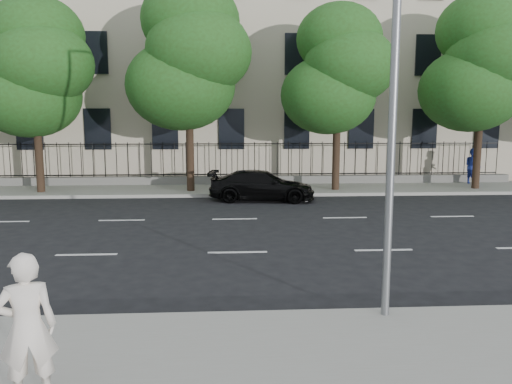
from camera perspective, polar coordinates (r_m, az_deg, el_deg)
ground at (r=11.14m, az=-1.85°, el=-10.31°), size 120.00×120.00×0.00m
near_sidewalk at (r=7.43m, az=-0.98°, el=-19.70°), size 60.00×4.00×0.15m
far_sidewalk at (r=24.80m, az=-2.71°, el=0.30°), size 60.00×4.00×0.15m
lane_markings at (r=15.71m, az=-2.31°, el=-4.72°), size 49.60×4.62×0.01m
masonry_building at (r=33.94m, az=-3.01°, el=17.64°), size 34.60×12.11×18.50m
iron_fence at (r=26.41m, az=-2.76°, el=2.04°), size 30.00×0.50×2.20m
street_light at (r=9.34m, az=14.64°, el=17.84°), size 0.25×3.32×8.05m
tree_b at (r=25.54m, az=-23.88°, el=12.81°), size 5.53×5.12×8.97m
tree_c at (r=24.14m, az=-7.63°, el=15.09°), size 5.89×5.50×9.80m
tree_d at (r=24.60m, az=9.37°, el=13.59°), size 5.34×4.94×8.84m
tree_e at (r=27.02m, az=24.44°, el=13.25°), size 5.71×5.31×9.46m
black_sedan at (r=21.78m, az=0.67°, el=0.74°), size 4.78×2.40×1.33m
woman_near at (r=6.78m, az=-24.70°, el=-13.95°), size 0.79×0.65×1.87m
pedestrian_far at (r=28.67m, az=23.55°, el=2.75°), size 0.88×1.04×1.88m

